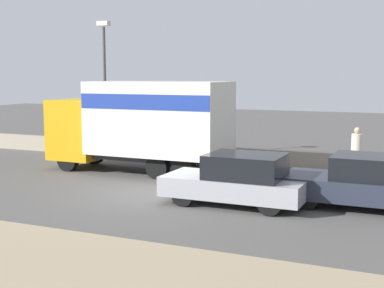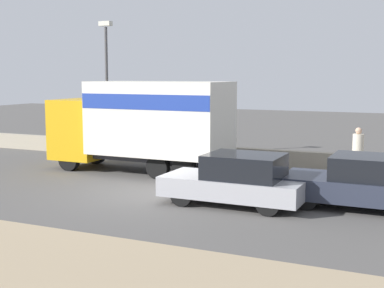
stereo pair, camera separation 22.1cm
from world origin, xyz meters
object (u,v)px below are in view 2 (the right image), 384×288
(street_lamp, at_px, (107,78))
(box_truck, at_px, (145,120))
(car_sedan_second, at_px, (365,182))
(car_hatchback, at_px, (237,180))
(pedestrian, at_px, (358,152))

(street_lamp, relative_size, box_truck, 0.85)
(street_lamp, relative_size, car_sedan_second, 1.40)
(car_sedan_second, bearing_deg, box_truck, -15.54)
(street_lamp, height_order, box_truck, street_lamp)
(car_hatchback, xyz_separation_m, pedestrian, (2.54, 5.65, 0.22))
(car_hatchback, relative_size, car_sedan_second, 0.95)
(car_hatchback, bearing_deg, box_truck, -34.52)
(box_truck, relative_size, car_sedan_second, 1.64)
(box_truck, relative_size, pedestrian, 3.86)
(box_truck, bearing_deg, pedestrian, -162.99)
(box_truck, xyz_separation_m, car_hatchback, (4.90, -3.37, -1.27))
(box_truck, distance_m, car_hatchback, 6.09)
(street_lamp, distance_m, car_hatchback, 10.62)
(box_truck, height_order, car_hatchback, box_truck)
(street_lamp, xyz_separation_m, pedestrian, (10.86, -0.32, -2.59))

